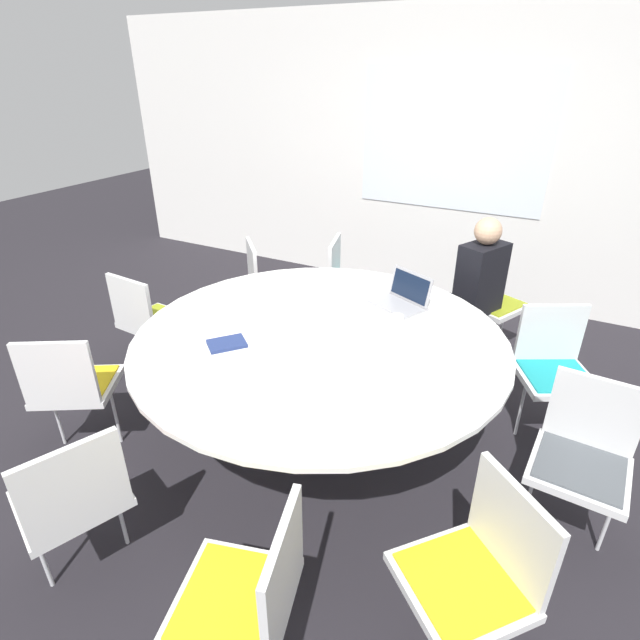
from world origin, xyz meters
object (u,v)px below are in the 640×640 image
object	(u,v)px
chair_7	(477,567)
handbag	(198,331)
chair_0	(488,294)
laptop	(403,298)
chair_9	(554,363)
chair_2	(268,281)
chair_5	(72,495)
chair_4	(71,383)
chair_3	(148,316)
chair_8	(584,451)
coffee_cup	(397,323)
spiral_notebook	(227,344)
person_0	(482,283)
chair_1	(349,279)
chair_6	(250,593)

from	to	relation	value
chair_7	handbag	xyz separation A→B (m)	(-2.64, 1.49, -0.37)
chair_0	laptop	xyz separation A→B (m)	(-0.40, -1.01, 0.30)
chair_9	chair_0	bearing A→B (deg)	-84.77
chair_2	chair_5	xyz separation A→B (m)	(0.57, -2.43, 0.00)
chair_4	chair_9	size ratio (longest dim) A/B	1.00
chair_3	chair_8	bearing A→B (deg)	2.74
chair_0	chair_7	xyz separation A→B (m)	(0.46, -2.57, 0.00)
chair_0	coffee_cup	xyz separation A→B (m)	(-0.31, -1.37, 0.29)
chair_3	chair_7	world-z (taller)	same
chair_4	chair_5	distance (m)	0.95
chair_2	chair_3	size ratio (longest dim) A/B	1.00
spiral_notebook	coffee_cup	distance (m)	1.01
chair_5	spiral_notebook	world-z (taller)	chair_5
chair_7	chair_9	world-z (taller)	same
chair_9	handbag	bearing A→B (deg)	-24.12
chair_2	coffee_cup	size ratio (longest dim) A/B	8.96
chair_4	chair_9	bearing A→B (deg)	1.35
chair_5	chair_8	bearing A→B (deg)	-33.53
chair_9	coffee_cup	world-z (taller)	chair_9
laptop	spiral_notebook	xyz separation A→B (m)	(-0.71, -0.98, -0.04)
chair_5	handbag	xyz separation A→B (m)	(-1.00, 1.96, -0.37)
chair_7	laptop	size ratio (longest dim) A/B	2.07
chair_2	chair_3	world-z (taller)	same
chair_2	chair_7	size ratio (longest dim) A/B	1.00
laptop	handbag	world-z (taller)	laptop
chair_4	person_0	world-z (taller)	person_0
handbag	chair_8	bearing A→B (deg)	-11.55
person_0	coffee_cup	world-z (taller)	person_0
chair_5	chair_7	size ratio (longest dim) A/B	1.00
chair_1	spiral_notebook	xyz separation A→B (m)	(0.04, -1.76, 0.25)
coffee_cup	handbag	world-z (taller)	coffee_cup
chair_2	chair_6	xyz separation A→B (m)	(1.52, -2.45, 0.00)
laptop	spiral_notebook	bearing A→B (deg)	-100.81
chair_3	chair_9	world-z (taller)	same
chair_4	person_0	bearing A→B (deg)	18.50
chair_9	person_0	xyz separation A→B (m)	(-0.61, 0.63, 0.19)
person_0	coffee_cup	xyz separation A→B (m)	(-0.29, -1.11, 0.10)
chair_0	chair_6	size ratio (longest dim) A/B	1.00
chair_3	chair_7	size ratio (longest dim) A/B	1.00
chair_2	handbag	distance (m)	0.74
person_0	handbag	size ratio (longest dim) A/B	3.36
chair_1	chair_4	world-z (taller)	same
chair_1	chair_3	distance (m)	1.70
chair_6	coffee_cup	xyz separation A→B (m)	(-0.08, 1.68, 0.29)
chair_5	laptop	world-z (taller)	laptop
chair_2	handbag	world-z (taller)	chair_2
chair_4	chair_6	distance (m)	1.80
chair_0	chair_8	world-z (taller)	same
chair_1	handbag	size ratio (longest dim) A/B	2.39
chair_8	handbag	bearing A→B (deg)	-7.32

